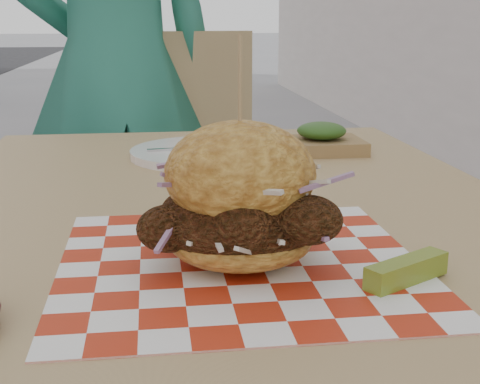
{
  "coord_description": "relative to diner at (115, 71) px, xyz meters",
  "views": [
    {
      "loc": [
        0.09,
        -1.0,
        0.99
      ],
      "look_at": [
        0.17,
        -0.37,
        0.82
      ],
      "focal_mm": 50.0,
      "sensor_mm": 36.0,
      "label": 1
    }
  ],
  "objects": [
    {
      "name": "sandwich",
      "position": [
        0.18,
        -1.32,
        -0.03
      ],
      "size": [
        0.2,
        0.2,
        0.22
      ],
      "color": "gold",
      "rests_on": "paper_liner"
    },
    {
      "name": "kraft_tray",
      "position": [
        0.41,
        -0.78,
        -0.07
      ],
      "size": [
        0.15,
        0.12,
        0.06
      ],
      "color": "olive",
      "rests_on": "patio_table"
    },
    {
      "name": "paper_liner",
      "position": [
        0.18,
        -1.32,
        -0.09
      ],
      "size": [
        0.36,
        0.36,
        0.0
      ],
      "primitive_type": "cube",
      "color": "red",
      "rests_on": "patio_table"
    },
    {
      "name": "diner",
      "position": [
        0.0,
        0.0,
        0.0
      ],
      "size": [
        0.67,
        0.49,
        1.68
      ],
      "primitive_type": "imported",
      "rotation": [
        0.0,
        0.0,
        3.29
      ],
      "color": "#2C8069",
      "rests_on": "ground"
    },
    {
      "name": "patio_table",
      "position": [
        0.19,
        -1.12,
        -0.17
      ],
      "size": [
        0.8,
        1.2,
        0.75
      ],
      "color": "tan",
      "rests_on": "ground"
    },
    {
      "name": "pickle_spear",
      "position": [
        0.33,
        -1.4,
        -0.08
      ],
      "size": [
        0.09,
        0.07,
        0.02
      ],
      "primitive_type": "cube",
      "rotation": [
        0.0,
        0.0,
        0.51
      ],
      "color": "olive",
      "rests_on": "paper_liner"
    },
    {
      "name": "place_setting",
      "position": [
        0.19,
        -0.79,
        -0.08
      ],
      "size": [
        0.27,
        0.27,
        0.02
      ],
      "color": "white",
      "rests_on": "patio_table"
    },
    {
      "name": "patio_chair",
      "position": [
        0.18,
        -0.06,
        -0.29
      ],
      "size": [
        0.48,
        0.49,
        0.95
      ],
      "rotation": [
        0.0,
        0.0,
        0.16
      ],
      "color": "tan",
      "rests_on": "ground"
    }
  ]
}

